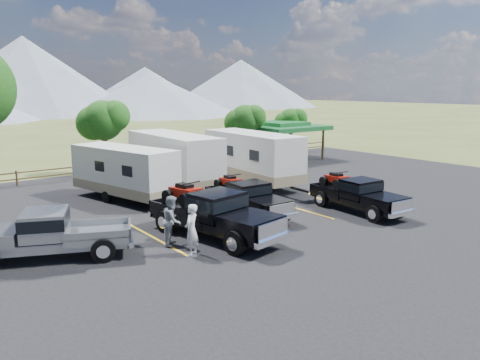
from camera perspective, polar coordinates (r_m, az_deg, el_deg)
ground at (r=20.17m, az=10.34°, el=-6.55°), size 320.00×320.00×0.00m
asphalt_lot at (r=22.19m, az=4.60°, el=-4.70°), size 44.00×34.00×0.04m
stall_lines at (r=22.91m, az=2.92°, el=-4.11°), size 12.12×5.50×0.01m
tree_ne_a at (r=37.95m, az=0.59°, el=7.26°), size 3.11×2.92×4.76m
tree_ne_b at (r=42.64m, az=6.17°, el=7.15°), size 2.77×2.59×4.27m
tree_north at (r=34.20m, az=-16.37°, el=6.97°), size 3.46×3.24×5.25m
rail_fence at (r=35.74m, az=-9.76°, el=2.21°), size 36.12×0.12×1.00m
pavilion at (r=40.58m, az=5.12°, el=6.48°), size 6.20×6.20×3.22m
rig_left at (r=19.19m, az=-3.36°, el=-3.99°), size 3.08×6.62×2.13m
rig_center at (r=22.50m, az=0.80°, el=-2.09°), size 2.17×5.54×1.82m
rig_right at (r=23.86m, az=14.06°, el=-1.65°), size 2.28×5.60×1.83m
trailer_left at (r=26.09m, az=-13.93°, el=0.88°), size 3.68×8.36×2.90m
trailer_center at (r=28.29m, az=-8.07°, el=2.35°), size 2.76×9.64×3.35m
trailer_right at (r=29.36m, az=1.48°, el=2.72°), size 2.89×9.50×3.29m
pickup_silver at (r=18.16m, az=-22.14°, el=-6.07°), size 6.10×4.05×1.75m
person_a at (r=17.14m, az=-5.94°, el=-6.09°), size 0.84×0.78×1.94m
person_b at (r=18.41m, az=-8.25°, el=-4.90°), size 1.18×1.20×1.96m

